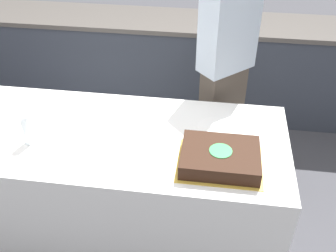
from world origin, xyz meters
TOP-DOWN VIEW (x-y plane):
  - ground_plane at (0.00, 0.00)m, footprint 14.00×14.00m
  - back_counter at (0.00, 1.53)m, footprint 4.40×0.58m
  - dining_table at (0.00, 0.00)m, footprint 2.10×0.91m
  - cake at (0.63, -0.18)m, footprint 0.47×0.37m
  - wine_glass at (-0.50, -0.14)m, footprint 0.07×0.07m
  - side_plate_near_cake at (0.59, 0.16)m, footprint 0.22×0.22m
  - person_cutting_cake at (0.63, 0.67)m, footprint 0.42×0.41m

SIDE VIEW (x-z plane):
  - ground_plane at x=0.00m, z-range 0.00..0.00m
  - dining_table at x=0.00m, z-range 0.00..0.77m
  - back_counter at x=0.00m, z-range 0.00..0.92m
  - side_plate_near_cake at x=0.59m, z-range 0.77..0.77m
  - cake at x=0.63m, z-range 0.76..0.86m
  - wine_glass at x=-0.50m, z-range 0.79..0.98m
  - person_cutting_cake at x=0.63m, z-range 0.04..1.76m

